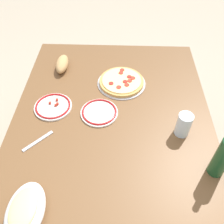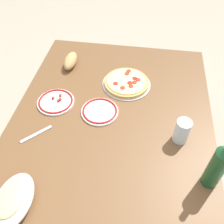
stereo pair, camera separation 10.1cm
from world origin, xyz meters
The scene contains 10 objects.
ground_plane centered at (0.00, 0.00, 0.00)m, with size 8.00×8.00×0.00m, color tan.
dining_table centered at (0.00, 0.00, 0.61)m, with size 1.36×1.06×0.71m.
pepperoni_pizza centered at (0.26, -0.05, 0.73)m, with size 0.29×0.29×0.03m.
baked_pasta_dish centered at (-0.53, 0.31, 0.76)m, with size 0.24×0.15×0.08m.
wine_bottle centered at (-0.31, -0.47, 0.85)m, with size 0.07×0.07×0.32m.
water_glass centered at (-0.10, -0.35, 0.78)m, with size 0.07×0.07×0.13m, color silver.
side_plate_near centered at (0.05, 0.33, 0.72)m, with size 0.21×0.21×0.02m.
side_plate_far centered at (0.02, 0.07, 0.72)m, with size 0.20×0.20×0.02m.
bread_loaf centered at (0.40, 0.33, 0.75)m, with size 0.18×0.07×0.07m, color tan.
fork_right centered at (-0.18, 0.36, 0.72)m, with size 0.17×0.02×0.01m, color #B7B7BC.
Camera 1 is at (-0.88, -0.03, 1.71)m, focal length 39.81 mm.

